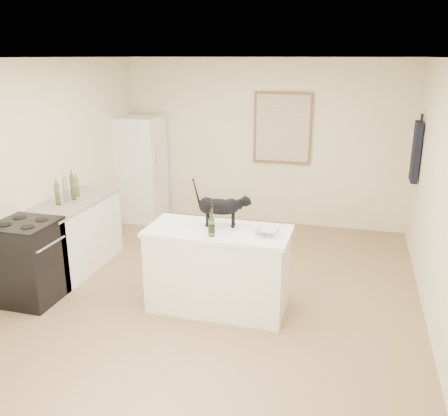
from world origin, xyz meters
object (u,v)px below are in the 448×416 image
wine_bottle (211,221)px  glass_bowl (267,233)px  black_cat (220,209)px  stove (29,263)px  fridge (141,169)px

wine_bottle → glass_bowl: (0.53, 0.15, -0.13)m
black_cat → glass_bowl: size_ratio=2.20×
black_cat → glass_bowl: 0.58m
stove → wine_bottle: size_ratio=2.89×
black_cat → wine_bottle: size_ratio=1.73×
black_cat → wine_bottle: (0.01, -0.31, -0.03)m
fridge → wine_bottle: size_ratio=5.46×
fridge → black_cat: bearing=-50.2°
black_cat → glass_bowl: black_cat is taller
stove → glass_bowl: glass_bowl is taller
fridge → wine_bottle: 3.43m
stove → fridge: fridge is taller
stove → wine_bottle: (2.04, 0.20, 0.61)m
fridge → black_cat: (2.04, -2.44, 0.24)m
stove → black_cat: (2.04, 0.51, 0.64)m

